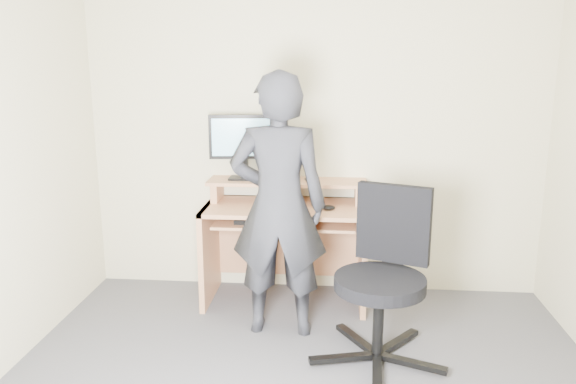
# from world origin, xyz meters

# --- Properties ---
(back_wall) EXTENTS (3.50, 0.02, 2.50)m
(back_wall) POSITION_xyz_m (0.00, 1.75, 1.25)
(back_wall) COLOR beige
(back_wall) RESTS_ON ground
(desk) EXTENTS (1.20, 0.60, 0.91)m
(desk) POSITION_xyz_m (-0.20, 1.53, 0.55)
(desk) COLOR tan
(desk) RESTS_ON ground
(monitor) EXTENTS (0.52, 0.14, 0.49)m
(monitor) POSITION_xyz_m (-0.53, 1.61, 1.20)
(monitor) COLOR black
(monitor) RESTS_ON desk
(external_drive) EXTENTS (0.09, 0.14, 0.20)m
(external_drive) POSITION_xyz_m (-0.22, 1.64, 1.01)
(external_drive) COLOR black
(external_drive) RESTS_ON desk
(travel_mug) EXTENTS (0.09, 0.09, 0.18)m
(travel_mug) POSITION_xyz_m (-0.14, 1.62, 1.00)
(travel_mug) COLOR #AEADB2
(travel_mug) RESTS_ON desk
(smartphone) EXTENTS (0.10, 0.14, 0.01)m
(smartphone) POSITION_xyz_m (-0.02, 1.59, 0.92)
(smartphone) COLOR black
(smartphone) RESTS_ON desk
(charger) EXTENTS (0.05, 0.05, 0.03)m
(charger) POSITION_xyz_m (-0.34, 1.51, 0.93)
(charger) COLOR black
(charger) RESTS_ON desk
(headphones) EXTENTS (0.18, 0.18, 0.06)m
(headphones) POSITION_xyz_m (-0.35, 1.69, 0.92)
(headphones) COLOR silver
(headphones) RESTS_ON desk
(keyboard) EXTENTS (0.47, 0.21, 0.03)m
(keyboard) POSITION_xyz_m (-0.33, 1.36, 0.67)
(keyboard) COLOR black
(keyboard) RESTS_ON desk
(mouse) EXTENTS (0.10, 0.07, 0.04)m
(mouse) POSITION_xyz_m (0.12, 1.35, 0.77)
(mouse) COLOR black
(mouse) RESTS_ON desk
(office_chair) EXTENTS (0.82, 0.80, 1.04)m
(office_chair) POSITION_xyz_m (0.47, 0.67, 0.57)
(office_chair) COLOR black
(office_chair) RESTS_ON ground
(person) EXTENTS (0.64, 0.42, 1.75)m
(person) POSITION_xyz_m (-0.20, 0.97, 0.87)
(person) COLOR black
(person) RESTS_ON ground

